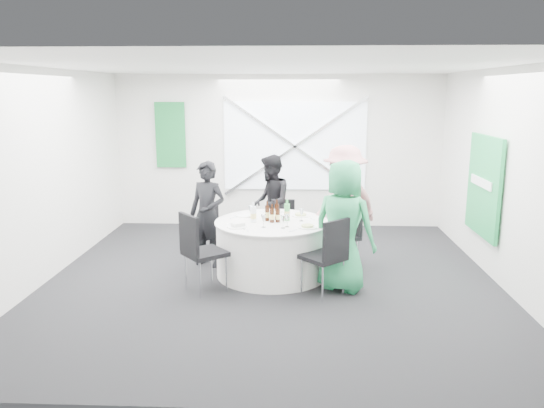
{
  "coord_description": "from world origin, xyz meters",
  "views": [
    {
      "loc": [
        0.3,
        -6.79,
        2.49
      ],
      "look_at": [
        0.0,
        0.2,
        1.0
      ],
      "focal_mm": 35.0,
      "sensor_mm": 36.0,
      "label": 1
    }
  ],
  "objects_px": {
    "person_man_back": "(271,203)",
    "clear_water_bottle": "(253,214)",
    "person_woman_green": "(344,226)",
    "green_water_bottle": "(287,212)",
    "chair_back_left": "(215,228)",
    "chair_front_right": "(328,251)",
    "banquet_table": "(272,248)",
    "chair_back_right": "(348,230)",
    "chair_back": "(282,222)",
    "chair_front_left": "(198,246)",
    "person_woman_pink": "(344,204)",
    "person_man_back_left": "(208,214)"
  },
  "relations": [
    {
      "from": "chair_front_right",
      "to": "clear_water_bottle",
      "type": "relative_size",
      "value": 3.63
    },
    {
      "from": "chair_back_left",
      "to": "green_water_bottle",
      "type": "relative_size",
      "value": 2.98
    },
    {
      "from": "person_man_back_left",
      "to": "person_woman_green",
      "type": "relative_size",
      "value": 0.91
    },
    {
      "from": "chair_back_left",
      "to": "person_woman_green",
      "type": "height_order",
      "value": "person_woman_green"
    },
    {
      "from": "chair_back_right",
      "to": "person_woman_green",
      "type": "relative_size",
      "value": 0.54
    },
    {
      "from": "banquet_table",
      "to": "person_man_back",
      "type": "relative_size",
      "value": 1.02
    },
    {
      "from": "person_man_back_left",
      "to": "banquet_table",
      "type": "bearing_deg",
      "value": -0.0
    },
    {
      "from": "person_woman_pink",
      "to": "chair_front_left",
      "type": "bearing_deg",
      "value": 3.6
    },
    {
      "from": "chair_front_left",
      "to": "green_water_bottle",
      "type": "xyz_separation_m",
      "value": [
        1.09,
        0.77,
        0.27
      ]
    },
    {
      "from": "person_woman_green",
      "to": "green_water_bottle",
      "type": "height_order",
      "value": "person_woman_green"
    },
    {
      "from": "chair_back",
      "to": "person_woman_pink",
      "type": "bearing_deg",
      "value": -19.16
    },
    {
      "from": "person_man_back_left",
      "to": "person_man_back",
      "type": "distance_m",
      "value": 1.19
    },
    {
      "from": "person_man_back_left",
      "to": "green_water_bottle",
      "type": "xyz_separation_m",
      "value": [
        1.15,
        -0.32,
        0.11
      ]
    },
    {
      "from": "chair_front_left",
      "to": "person_man_back",
      "type": "relative_size",
      "value": 0.67
    },
    {
      "from": "person_woman_green",
      "to": "green_water_bottle",
      "type": "xyz_separation_m",
      "value": [
        -0.72,
        0.57,
        0.04
      ]
    },
    {
      "from": "chair_back",
      "to": "clear_water_bottle",
      "type": "height_order",
      "value": "clear_water_bottle"
    },
    {
      "from": "chair_front_left",
      "to": "person_woman_green",
      "type": "xyz_separation_m",
      "value": [
        1.81,
        0.2,
        0.23
      ]
    },
    {
      "from": "person_man_back_left",
      "to": "chair_front_right",
      "type": "bearing_deg",
      "value": -13.26
    },
    {
      "from": "person_man_back",
      "to": "chair_front_right",
      "type": "bearing_deg",
      "value": 18.52
    },
    {
      "from": "banquet_table",
      "to": "green_water_bottle",
      "type": "xyz_separation_m",
      "value": [
        0.2,
        0.05,
        0.49
      ]
    },
    {
      "from": "person_man_back_left",
      "to": "person_man_back",
      "type": "xyz_separation_m",
      "value": [
        0.87,
        0.82,
        0.0
      ]
    },
    {
      "from": "chair_back",
      "to": "chair_back_left",
      "type": "xyz_separation_m",
      "value": [
        -0.98,
        -0.53,
        0.03
      ]
    },
    {
      "from": "banquet_table",
      "to": "chair_front_right",
      "type": "height_order",
      "value": "chair_front_right"
    },
    {
      "from": "banquet_table",
      "to": "chair_back",
      "type": "xyz_separation_m",
      "value": [
        0.12,
        1.07,
        0.1
      ]
    },
    {
      "from": "chair_back_left",
      "to": "person_woman_pink",
      "type": "bearing_deg",
      "value": -55.18
    },
    {
      "from": "chair_front_left",
      "to": "person_man_back_left",
      "type": "height_order",
      "value": "person_man_back_left"
    },
    {
      "from": "chair_front_right",
      "to": "person_woman_pink",
      "type": "bearing_deg",
      "value": -145.15
    },
    {
      "from": "chair_back",
      "to": "chair_back_right",
      "type": "distance_m",
      "value": 1.15
    },
    {
      "from": "chair_back_right",
      "to": "chair_back",
      "type": "bearing_deg",
      "value": -145.48
    },
    {
      "from": "chair_back_left",
      "to": "chair_front_left",
      "type": "height_order",
      "value": "chair_front_left"
    },
    {
      "from": "chair_front_right",
      "to": "person_woman_green",
      "type": "height_order",
      "value": "person_woman_green"
    },
    {
      "from": "chair_front_right",
      "to": "person_woman_pink",
      "type": "xyz_separation_m",
      "value": [
        0.31,
        1.41,
        0.28
      ]
    },
    {
      "from": "green_water_bottle",
      "to": "clear_water_bottle",
      "type": "xyz_separation_m",
      "value": [
        -0.45,
        -0.11,
        -0.01
      ]
    },
    {
      "from": "banquet_table",
      "to": "person_woman_pink",
      "type": "relative_size",
      "value": 0.9
    },
    {
      "from": "person_man_back",
      "to": "chair_back_left",
      "type": "bearing_deg",
      "value": -54.12
    },
    {
      "from": "chair_back",
      "to": "person_man_back",
      "type": "xyz_separation_m",
      "value": [
        -0.19,
        0.12,
        0.28
      ]
    },
    {
      "from": "banquet_table",
      "to": "person_woman_green",
      "type": "relative_size",
      "value": 0.93
    },
    {
      "from": "chair_front_right",
      "to": "chair_back",
      "type": "bearing_deg",
      "value": -114.63
    },
    {
      "from": "chair_front_left",
      "to": "banquet_table",
      "type": "bearing_deg",
      "value": -90.0
    },
    {
      "from": "chair_front_right",
      "to": "chair_back_left",
      "type": "bearing_deg",
      "value": -82.55
    },
    {
      "from": "chair_front_left",
      "to": "chair_back_right",
      "type": "bearing_deg",
      "value": -98.6
    },
    {
      "from": "banquet_table",
      "to": "chair_front_right",
      "type": "distance_m",
      "value": 1.08
    },
    {
      "from": "chair_back",
      "to": "person_man_back_left",
      "type": "height_order",
      "value": "person_man_back_left"
    },
    {
      "from": "banquet_table",
      "to": "clear_water_bottle",
      "type": "distance_m",
      "value": 0.55
    },
    {
      "from": "chair_back",
      "to": "chair_back_left",
      "type": "relative_size",
      "value": 0.95
    },
    {
      "from": "banquet_table",
      "to": "clear_water_bottle",
      "type": "height_order",
      "value": "clear_water_bottle"
    },
    {
      "from": "chair_back_right",
      "to": "person_man_back",
      "type": "height_order",
      "value": "person_man_back"
    },
    {
      "from": "person_man_back",
      "to": "clear_water_bottle",
      "type": "distance_m",
      "value": 1.26
    },
    {
      "from": "person_man_back",
      "to": "green_water_bottle",
      "type": "distance_m",
      "value": 1.17
    },
    {
      "from": "person_woman_green",
      "to": "chair_front_right",
      "type": "bearing_deg",
      "value": 82.11
    }
  ]
}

